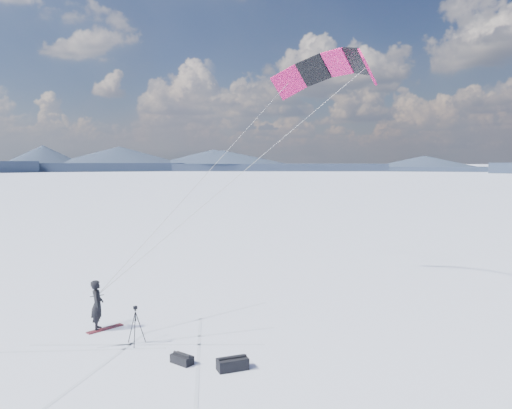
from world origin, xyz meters
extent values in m
plane|color=white|center=(0.00, 0.00, 0.00)|extent=(1800.00, 1800.00, 0.00)
cube|color=#20263A|center=(160.00, 277.13, 2.09)|extent=(152.40, 113.97, 4.18)
cone|color=#20263A|center=(160.00, 277.13, 4.18)|extent=(87.43, 87.43, 8.00)
cube|color=#20263A|center=(55.57, 315.14, 2.09)|extent=(155.54, 70.36, 4.18)
cone|color=#20263A|center=(55.57, 315.14, 4.18)|extent=(74.14, 74.14, 8.00)
cube|color=#20263A|center=(-55.57, 315.14, 2.09)|extent=(155.54, 70.36, 4.18)
cone|color=#20263A|center=(-55.57, 315.14, 4.18)|extent=(74.14, 74.14, 8.00)
cube|color=#B3BCD2|center=(-1.60, 0.60, 0.00)|extent=(6.45, 7.79, 0.01)
cube|color=#B3BCD2|center=(0.10, 2.90, 0.00)|extent=(11.66, 3.07, 0.01)
cube|color=#B3BCD2|center=(1.80, -2.80, 0.00)|extent=(1.27, 5.91, 0.01)
cube|color=#B3BCD2|center=(3.50, -0.50, 0.00)|extent=(6.52, 4.83, 0.01)
imported|color=black|center=(-0.83, 2.61, 0.00)|extent=(0.53, 0.75, 1.95)
cube|color=maroon|center=(-0.56, 2.60, 0.02)|extent=(1.35, 1.12, 0.04)
cylinder|color=black|center=(0.91, 0.82, 0.60)|extent=(0.37, 0.18, 1.20)
cylinder|color=black|center=(0.60, 0.86, 0.60)|extent=(0.33, 0.26, 1.20)
cylinder|color=black|center=(0.72, 0.57, 0.60)|extent=(0.08, 0.39, 1.20)
cylinder|color=black|center=(0.74, 0.75, 1.02)|extent=(0.04, 0.04, 0.35)
cube|color=black|center=(0.74, 0.75, 1.26)|extent=(0.09, 0.09, 0.05)
cube|color=black|center=(0.74, 0.75, 1.35)|extent=(0.16, 0.13, 0.10)
cylinder|color=black|center=(0.74, 0.84, 1.35)|extent=(0.07, 0.10, 0.07)
cube|color=black|center=(3.88, -1.97, 0.18)|extent=(1.04, 0.64, 0.36)
cylinder|color=black|center=(3.88, -1.97, 0.39)|extent=(0.92, 0.28, 0.09)
cube|color=black|center=(2.33, -1.23, 0.14)|extent=(0.78, 0.80, 0.28)
cylinder|color=black|center=(2.33, -1.23, 0.30)|extent=(0.55, 0.59, 0.09)
cube|color=#C31257|center=(11.01, 5.11, 10.85)|extent=(1.20, 1.78, 1.85)
cube|color=black|center=(11.04, 6.56, 11.38)|extent=(1.12, 1.87, 1.54)
cube|color=#C31257|center=(10.57, 8.08, 11.56)|extent=(1.56, 1.81, 1.19)
cube|color=black|center=(9.69, 9.39, 11.38)|extent=(1.89, 1.56, 1.54)
cube|color=#C31257|center=(8.54, 10.27, 10.85)|extent=(2.07, 1.10, 1.85)
cylinder|color=gray|center=(5.09, 3.86, 6.09)|extent=(11.85, 2.52, 9.52)
cylinder|color=gray|center=(3.85, 6.44, 6.09)|extent=(9.39, 7.68, 9.52)
cylinder|color=black|center=(-0.83, 2.61, 1.34)|extent=(0.51, 0.26, 0.03)
camera|label=1|loc=(2.08, -17.01, 6.53)|focal=35.00mm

